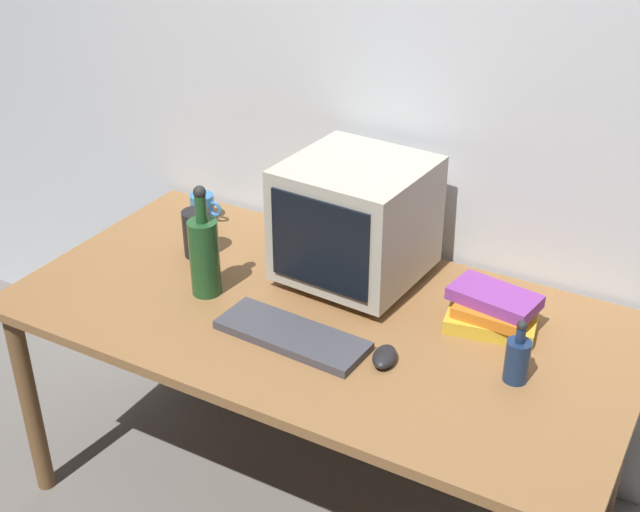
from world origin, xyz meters
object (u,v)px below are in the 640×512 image
at_px(keyboard, 292,335).
at_px(mug, 203,207).
at_px(bottle_tall, 204,254).
at_px(metal_canister, 197,233).
at_px(crt_monitor, 355,221).
at_px(bottle_short, 517,359).
at_px(computer_mouse, 385,357).
at_px(book_stack, 493,310).

relative_size(keyboard, mug, 3.50).
relative_size(bottle_tall, metal_canister, 2.27).
xyz_separation_m(crt_monitor, keyboard, (0.00, -0.37, -0.18)).
xyz_separation_m(crt_monitor, bottle_short, (0.58, -0.25, -0.13)).
height_order(crt_monitor, computer_mouse, crt_monitor).
bearing_deg(crt_monitor, mug, 171.03).
bearing_deg(book_stack, bottle_tall, -163.23).
height_order(crt_monitor, metal_canister, crt_monitor).
relative_size(computer_mouse, mug, 0.83).
distance_m(crt_monitor, keyboard, 0.41).
relative_size(crt_monitor, mug, 3.42).
height_order(computer_mouse, mug, mug).
bearing_deg(bottle_tall, bottle_short, 2.31).
distance_m(keyboard, book_stack, 0.55).
bearing_deg(crt_monitor, book_stack, -5.90).
bearing_deg(keyboard, mug, 146.88).
distance_m(keyboard, metal_canister, 0.56).
xyz_separation_m(keyboard, metal_canister, (-0.50, 0.26, 0.06)).
distance_m(book_stack, mug, 1.08).
distance_m(computer_mouse, book_stack, 0.35).
bearing_deg(crt_monitor, bottle_short, -23.09).
height_order(computer_mouse, metal_canister, metal_canister).
distance_m(mug, metal_canister, 0.25).
bearing_deg(keyboard, crt_monitor, 93.51).
relative_size(keyboard, book_stack, 1.60).
xyz_separation_m(computer_mouse, metal_canister, (-0.76, 0.23, 0.06)).
height_order(bottle_short, book_stack, bottle_short).
bearing_deg(bottle_short, mug, 164.02).
xyz_separation_m(crt_monitor, metal_canister, (-0.49, -0.11, -0.12)).
relative_size(crt_monitor, bottle_tall, 1.21).
height_order(crt_monitor, bottle_short, crt_monitor).
relative_size(bottle_tall, bottle_short, 1.95).
relative_size(bottle_tall, mug, 2.83).
xyz_separation_m(keyboard, book_stack, (0.45, 0.32, 0.04)).
bearing_deg(bottle_tall, metal_canister, 132.31).
height_order(crt_monitor, keyboard, crt_monitor).
bearing_deg(metal_canister, keyboard, -27.33).
bearing_deg(mug, metal_canister, -57.54).
xyz_separation_m(bottle_tall, mug, (-0.29, 0.38, -0.08)).
relative_size(crt_monitor, metal_canister, 2.74).
bearing_deg(keyboard, bottle_short, 15.23).
xyz_separation_m(computer_mouse, bottle_tall, (-0.60, 0.06, 0.11)).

